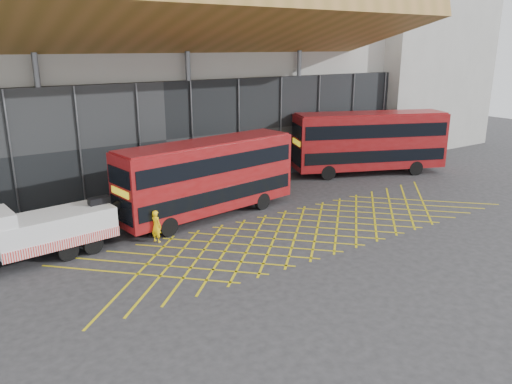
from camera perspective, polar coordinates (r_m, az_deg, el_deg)
ground_plane at (r=26.42m, az=-3.59°, el=-6.80°), size 120.00×120.00×0.00m
road_markings at (r=29.43m, az=5.86°, el=-4.35°), size 27.96×7.16×0.01m
construction_building at (r=41.87m, az=-14.78°, el=13.96°), size 55.00×23.97×18.00m
east_building at (r=57.65m, az=16.61°, el=15.38°), size 15.00×12.00×20.00m
recovery_truck at (r=26.91m, az=-25.42°, el=-4.27°), size 10.20×3.26×3.53m
bus_towed at (r=31.01m, az=-5.52°, el=1.92°), size 12.10×4.30×4.82m
bus_second at (r=42.58m, az=12.84°, el=5.80°), size 12.72×7.49×5.13m
worker at (r=27.84m, az=-11.35°, el=-3.85°), size 0.67×0.78×1.82m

